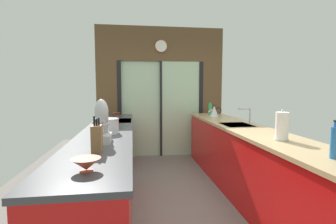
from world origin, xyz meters
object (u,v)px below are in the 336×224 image
(mixing_bowl_mid, at_px, (112,123))
(paper_towel_roll, at_px, (282,126))
(mixing_bowl_near, at_px, (86,164))
(soap_bottle_far, at_px, (210,109))
(stand_mixer, at_px, (102,126))
(soap_bottle_near, at_px, (335,142))
(mixing_bowl_far, at_px, (117,114))
(kettle, at_px, (214,111))
(oven_range, at_px, (114,149))
(knife_block, at_px, (97,138))
(stock_pot, at_px, (107,126))

(mixing_bowl_mid, height_order, paper_towel_roll, paper_towel_roll)
(mixing_bowl_near, xyz_separation_m, soap_bottle_far, (1.78, 3.06, 0.07))
(stand_mixer, xyz_separation_m, soap_bottle_near, (1.78, -0.82, -0.04))
(mixing_bowl_far, bearing_deg, paper_towel_roll, -54.09)
(soap_bottle_far, bearing_deg, paper_towel_roll, -90.00)
(mixing_bowl_far, relative_size, paper_towel_roll, 0.46)
(mixing_bowl_mid, xyz_separation_m, soap_bottle_far, (1.78, 1.09, 0.08))
(stand_mixer, distance_m, kettle, 2.64)
(soap_bottle_near, bearing_deg, stand_mixer, 155.24)
(mixing_bowl_near, bearing_deg, soap_bottle_near, 1.20)
(oven_range, xyz_separation_m, stand_mixer, (0.02, -1.64, 0.63))
(mixing_bowl_near, relative_size, knife_block, 0.62)
(mixing_bowl_far, relative_size, soap_bottle_near, 0.50)
(mixing_bowl_far, height_order, stock_pot, stock_pot)
(knife_block, bearing_deg, stand_mixer, 90.00)
(knife_block, bearing_deg, soap_bottle_far, 55.23)
(stand_mixer, xyz_separation_m, stock_pot, (-0.00, 0.49, -0.07))
(oven_range, xyz_separation_m, soap_bottle_near, (1.80, -2.46, 0.59))
(paper_towel_roll, bearing_deg, soap_bottle_near, -90.00)
(mixing_bowl_near, height_order, soap_bottle_near, soap_bottle_near)
(mixing_bowl_far, bearing_deg, stock_pot, -90.00)
(mixing_bowl_near, xyz_separation_m, stand_mixer, (0.00, 0.86, 0.12))
(oven_range, relative_size, knife_block, 3.09)
(mixing_bowl_mid, relative_size, soap_bottle_far, 0.54)
(mixing_bowl_near, xyz_separation_m, stock_pot, (-0.00, 1.35, 0.04))
(mixing_bowl_near, height_order, knife_block, knife_block)
(mixing_bowl_far, height_order, soap_bottle_far, soap_bottle_far)
(soap_bottle_near, bearing_deg, mixing_bowl_far, 119.69)
(stand_mixer, xyz_separation_m, kettle, (1.78, 1.95, -0.06))
(soap_bottle_near, bearing_deg, knife_block, 165.51)
(knife_block, bearing_deg, mixing_bowl_mid, 90.00)
(soap_bottle_far, bearing_deg, stock_pot, -136.07)
(mixing_bowl_mid, height_order, stock_pot, stock_pot)
(oven_range, distance_m, mixing_bowl_mid, 0.73)
(mixing_bowl_near, relative_size, stock_pot, 0.69)
(oven_range, height_order, soap_bottle_far, soap_bottle_far)
(mixing_bowl_far, distance_m, knife_block, 2.66)
(mixing_bowl_mid, bearing_deg, paper_towel_roll, -35.43)
(mixing_bowl_near, relative_size, paper_towel_roll, 0.59)
(mixing_bowl_near, distance_m, mixing_bowl_mid, 1.97)
(oven_range, bearing_deg, mixing_bowl_near, -89.58)
(soap_bottle_near, height_order, soap_bottle_far, soap_bottle_near)
(mixing_bowl_near, bearing_deg, stand_mixer, 90.00)
(mixing_bowl_near, distance_m, stand_mixer, 0.87)
(kettle, bearing_deg, stand_mixer, -132.39)
(mixing_bowl_mid, bearing_deg, soap_bottle_near, -47.32)
(soap_bottle_near, bearing_deg, paper_towel_roll, 90.00)
(mixing_bowl_far, xyz_separation_m, soap_bottle_far, (1.78, -0.10, 0.08))
(mixing_bowl_mid, height_order, soap_bottle_near, soap_bottle_near)
(oven_range, distance_m, paper_towel_roll, 2.61)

